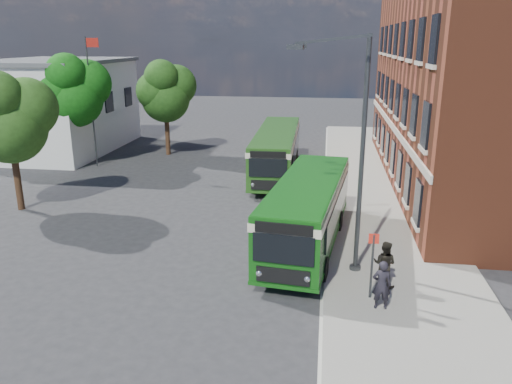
# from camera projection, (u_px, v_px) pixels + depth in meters

# --- Properties ---
(ground) EXTENTS (120.00, 120.00, 0.00)m
(ground) POSITION_uv_depth(u_px,v_px,m) (234.00, 245.00, 22.23)
(ground) COLOR #29292B
(ground) RESTS_ON ground
(pavement) EXTENTS (6.00, 48.00, 0.15)m
(pavement) POSITION_uv_depth(u_px,v_px,m) (378.00, 197.00, 28.85)
(pavement) COLOR gray
(pavement) RESTS_ON ground
(kerb_line) EXTENTS (0.12, 48.00, 0.01)m
(kerb_line) POSITION_uv_depth(u_px,v_px,m) (325.00, 196.00, 29.28)
(kerb_line) COLOR beige
(kerb_line) RESTS_ON ground
(brick_office) EXTENTS (12.10, 26.00, 14.20)m
(brick_office) POSITION_uv_depth(u_px,v_px,m) (500.00, 72.00, 29.68)
(brick_office) COLOR brown
(brick_office) RESTS_ON ground
(white_building) EXTENTS (9.40, 13.40, 7.30)m
(white_building) POSITION_uv_depth(u_px,v_px,m) (57.00, 105.00, 40.62)
(white_building) COLOR silver
(white_building) RESTS_ON ground
(flagpole) EXTENTS (0.95, 0.10, 9.00)m
(flagpole) POSITION_uv_depth(u_px,v_px,m) (92.00, 97.00, 34.77)
(flagpole) COLOR #35373A
(flagpole) RESTS_ON ground
(street_lamp) EXTENTS (2.96, 2.38, 9.00)m
(street_lamp) POSITION_uv_depth(u_px,v_px,m) (352.00, 153.00, 18.29)
(street_lamp) COLOR #35373A
(street_lamp) RESTS_ON ground
(bus_stop_sign) EXTENTS (0.35, 0.08, 2.52)m
(bus_stop_sign) POSITION_uv_depth(u_px,v_px,m) (372.00, 262.00, 17.07)
(bus_stop_sign) COLOR #35373A
(bus_stop_sign) RESTS_ON ground
(bus_front) EXTENTS (3.79, 10.33, 3.02)m
(bus_front) POSITION_uv_depth(u_px,v_px,m) (308.00, 207.00, 21.60)
(bus_front) COLOR #125212
(bus_front) RESTS_ON ground
(bus_rear) EXTENTS (2.85, 12.34, 3.02)m
(bus_rear) POSITION_uv_depth(u_px,v_px,m) (277.00, 148.00, 33.52)
(bus_rear) COLOR #245318
(bus_rear) RESTS_ON ground
(pedestrian_a) EXTENTS (0.65, 0.45, 1.72)m
(pedestrian_a) POSITION_uv_depth(u_px,v_px,m) (382.00, 285.00, 16.51)
(pedestrian_a) COLOR black
(pedestrian_a) RESTS_ON pavement
(pedestrian_b) EXTENTS (1.04, 0.95, 1.74)m
(pedestrian_b) POSITION_uv_depth(u_px,v_px,m) (384.00, 264.00, 18.02)
(pedestrian_b) COLOR black
(pedestrian_b) RESTS_ON pavement
(tree_left) EXTENTS (4.38, 4.17, 7.40)m
(tree_left) POSITION_uv_depth(u_px,v_px,m) (9.00, 117.00, 25.47)
(tree_left) COLOR #342213
(tree_left) RESTS_ON ground
(tree_mid) EXTENTS (4.72, 4.48, 7.96)m
(tree_mid) POSITION_uv_depth(u_px,v_px,m) (74.00, 90.00, 34.97)
(tree_mid) COLOR #342213
(tree_mid) RESTS_ON ground
(tree_right) EXTENTS (4.39, 4.17, 7.41)m
(tree_right) POSITION_uv_depth(u_px,v_px,m) (166.00, 91.00, 38.33)
(tree_right) COLOR #342213
(tree_right) RESTS_ON ground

